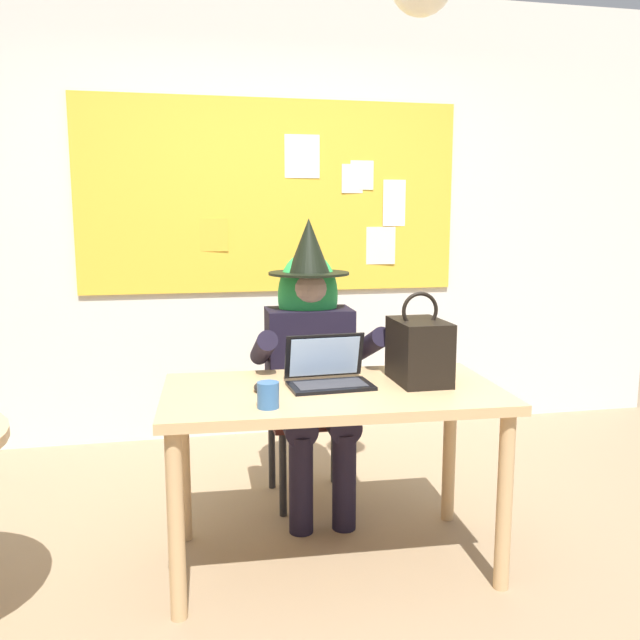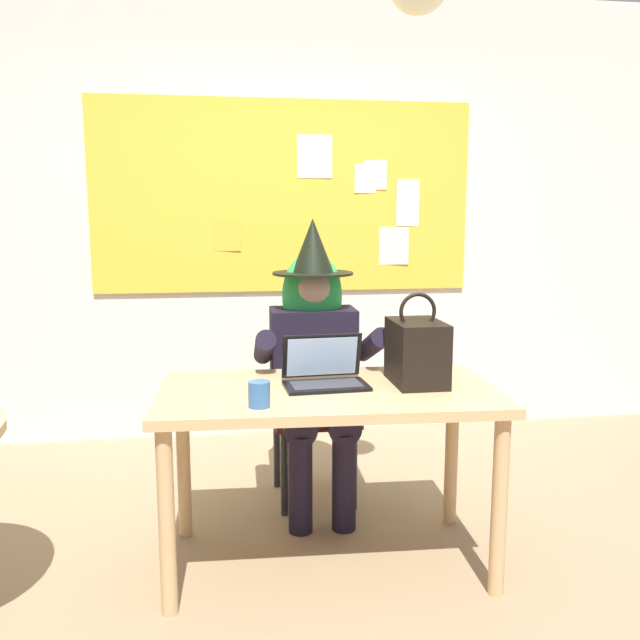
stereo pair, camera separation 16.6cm
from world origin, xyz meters
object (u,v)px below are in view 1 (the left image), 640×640
Objects in this scene: desk_main at (333,412)px; chair_at_desk at (307,397)px; laptop at (328,374)px; coffee_mug at (268,395)px; handbag at (419,350)px; person_costumed at (311,348)px; computer_mouse at (261,387)px.

chair_at_desk is (0.03, 0.72, -0.14)m from desk_main.
laptop is (-0.03, -0.66, 0.28)m from chair_at_desk.
coffee_mug is (-0.32, -0.94, 0.28)m from chair_at_desk.
person_costumed is at bearing 121.36° from handbag.
chair_at_desk is 2.61× the size of laptop.
laptop is 0.29m from computer_mouse.
chair_at_desk is at bearing 71.34° from coffee_mug.
computer_mouse is 0.67m from handbag.
computer_mouse is (-0.28, 0.02, 0.11)m from desk_main.
person_costumed is 3.76× the size of handbag.
computer_mouse is at bearing 176.46° from desk_main.
computer_mouse reaches higher than desk_main.
handbag is at bearing 32.92° from person_costumed.
laptop is at bearing -1.92° from person_costumed.
desk_main is 0.44m from handbag.
desk_main is at bearing -89.00° from laptop.
person_costumed is 0.67m from handbag.
person_costumed is (0.03, 0.60, 0.14)m from desk_main.
coffee_mug is (-0.00, -0.23, 0.03)m from computer_mouse.
handbag is (0.35, -0.57, 0.09)m from person_costumed.
person_costumed is at bearing 87.28° from desk_main.
handbag reaches higher than computer_mouse.
handbag is (0.38, -0.03, 0.09)m from laptop.
coffee_mug is at bearing -80.26° from computer_mouse.
handbag reaches higher than laptop.
person_costumed reaches higher than computer_mouse.
person_costumed is 4.09× the size of laptop.
handbag reaches higher than chair_at_desk.
handbag is 0.71m from coffee_mug.
laptop is at bearing 44.06° from coffee_mug.
desk_main is at bearing 36.84° from coffee_mug.
chair_at_desk is at bearing 87.75° from desk_main.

